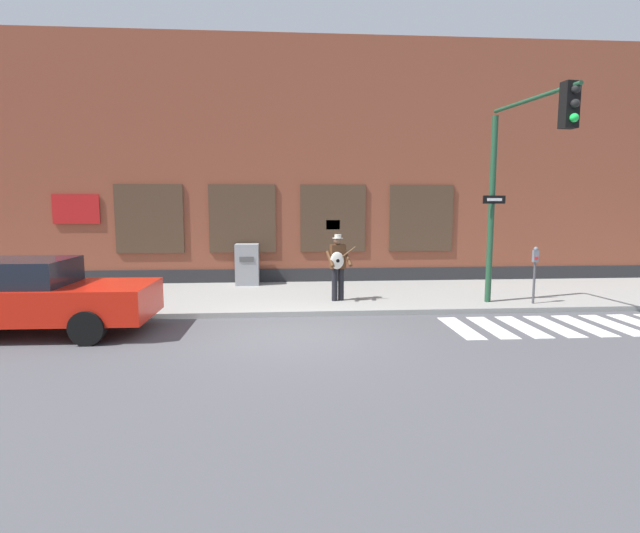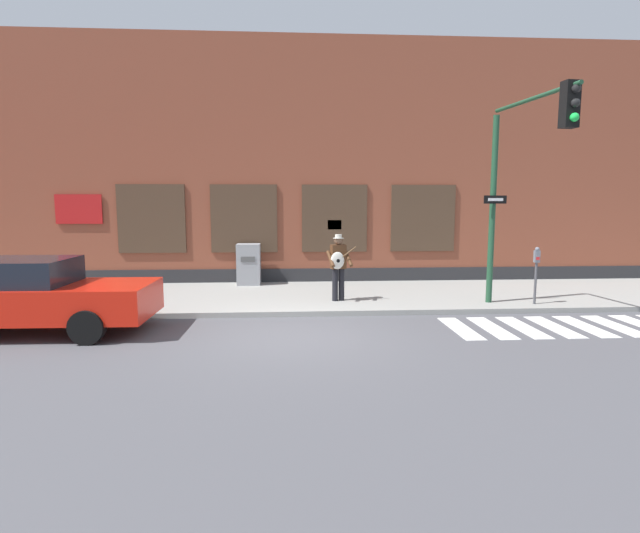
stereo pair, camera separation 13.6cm
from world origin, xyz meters
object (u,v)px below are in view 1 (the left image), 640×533
object	(u,v)px
traffic_light	(521,165)
utility_box	(247,264)
red_car	(33,297)
parking_meter	(535,266)
busker	(338,263)

from	to	relation	value
traffic_light	utility_box	size ratio (longest dim) A/B	3.83
red_car	parking_meter	world-z (taller)	parking_meter
utility_box	busker	bearing A→B (deg)	-48.03
traffic_light	parking_meter	xyz separation A→B (m)	(0.92, 0.87, -2.43)
parking_meter	utility_box	size ratio (longest dim) A/B	1.14
busker	utility_box	distance (m)	3.76
red_car	utility_box	size ratio (longest dim) A/B	3.67
parking_meter	busker	bearing A→B (deg)	171.54
traffic_light	utility_box	bearing A→B (deg)	145.86
red_car	busker	distance (m)	6.87
busker	traffic_light	size ratio (longest dim) A/B	0.36
traffic_light	parking_meter	world-z (taller)	traffic_light
red_car	traffic_light	bearing A→B (deg)	4.09
utility_box	parking_meter	bearing A→B (deg)	-25.44
busker	parking_meter	bearing A→B (deg)	-8.46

